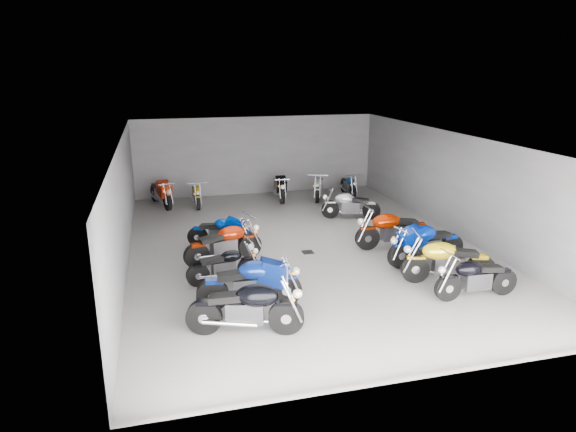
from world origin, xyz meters
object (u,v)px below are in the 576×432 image
at_px(motorcycle_right_a, 476,278).
at_px(motorcycle_right_c, 426,244).
at_px(motorcycle_left_b, 251,284).
at_px(motorcycle_right_b, 447,261).
at_px(motorcycle_left_d, 225,244).
at_px(motorcycle_back_f, 349,185).
at_px(motorcycle_right_f, 350,205).
at_px(drain_grate, 308,252).
at_px(motorcycle_left_a, 246,308).
at_px(motorcycle_back_b, 197,194).
at_px(motorcycle_back_e, 319,187).
at_px(motorcycle_left_c, 225,265).
at_px(motorcycle_left_e, 221,232).
at_px(motorcycle_back_d, 279,187).
at_px(motorcycle_right_d, 393,230).
at_px(motorcycle_back_a, 161,192).

relative_size(motorcycle_right_a, motorcycle_right_c, 0.88).
bearing_deg(motorcycle_left_b, motorcycle_right_b, 96.67).
bearing_deg(motorcycle_left_d, motorcycle_back_f, 120.27).
distance_m(motorcycle_left_d, motorcycle_right_a, 6.45).
distance_m(motorcycle_left_d, motorcycle_right_f, 5.73).
bearing_deg(drain_grate, motorcycle_back_f, 59.48).
bearing_deg(drain_grate, motorcycle_right_f, 50.31).
relative_size(drain_grate, motorcycle_right_a, 0.15).
relative_size(motorcycle_left_a, motorcycle_right_b, 1.01).
xyz_separation_m(motorcycle_right_a, motorcycle_right_f, (-0.47, 6.77, -0.00)).
xyz_separation_m(motorcycle_right_b, motorcycle_back_b, (-5.37, 8.91, -0.10)).
height_order(motorcycle_left_b, motorcycle_right_f, motorcycle_left_b).
bearing_deg(motorcycle_back_e, motorcycle_right_b, 114.36).
distance_m(motorcycle_right_b, motorcycle_right_f, 5.82).
bearing_deg(motorcycle_right_a, motorcycle_left_c, 67.20).
height_order(motorcycle_left_b, motorcycle_left_e, motorcycle_left_b).
relative_size(motorcycle_left_b, motorcycle_back_b, 1.24).
bearing_deg(motorcycle_left_a, motorcycle_left_c, -163.42).
relative_size(motorcycle_back_b, motorcycle_back_e, 0.97).
distance_m(motorcycle_left_e, motorcycle_back_d, 5.98).
relative_size(motorcycle_left_a, motorcycle_left_d, 1.05).
distance_m(motorcycle_left_b, motorcycle_right_d, 5.51).
distance_m(motorcycle_left_e, motorcycle_back_a, 5.54).
relative_size(motorcycle_right_b, motorcycle_right_c, 0.97).
distance_m(motorcycle_back_a, motorcycle_back_d, 4.63).
bearing_deg(motorcycle_left_b, motorcycle_right_a, 85.92).
height_order(motorcycle_left_d, motorcycle_back_b, motorcycle_left_d).
height_order(motorcycle_right_d, motorcycle_back_b, motorcycle_right_d).
relative_size(motorcycle_right_a, motorcycle_back_a, 0.95).
distance_m(drain_grate, motorcycle_left_c, 3.05).
bearing_deg(motorcycle_back_e, motorcycle_right_a, 114.98).
height_order(motorcycle_right_a, motorcycle_back_e, motorcycle_right_a).
bearing_deg(motorcycle_left_c, motorcycle_back_b, 172.29).
bearing_deg(motorcycle_back_b, motorcycle_back_a, -13.40).
relative_size(motorcycle_right_b, motorcycle_right_d, 0.97).
height_order(motorcycle_left_c, motorcycle_back_a, motorcycle_back_a).
height_order(motorcycle_left_b, motorcycle_right_b, motorcycle_left_b).
bearing_deg(motorcycle_left_e, motorcycle_right_d, 98.91).
xyz_separation_m(motorcycle_right_c, motorcycle_right_d, (-0.29, 1.41, -0.00)).
distance_m(motorcycle_left_d, motorcycle_back_a, 6.69).
bearing_deg(motorcycle_right_b, motorcycle_right_f, 17.48).
xyz_separation_m(drain_grate, motorcycle_right_f, (2.41, 2.90, 0.49)).
xyz_separation_m(motorcycle_right_a, motorcycle_right_b, (-0.16, 0.96, 0.06)).
height_order(motorcycle_left_e, motorcycle_back_d, motorcycle_back_d).
xyz_separation_m(motorcycle_left_d, motorcycle_right_c, (5.23, -1.47, 0.03)).
xyz_separation_m(motorcycle_left_c, motorcycle_right_a, (5.48, -2.35, 0.05)).
xyz_separation_m(motorcycle_left_c, motorcycle_back_e, (4.82, 7.42, 0.04)).
relative_size(motorcycle_right_d, motorcycle_back_e, 1.20).
distance_m(motorcycle_right_b, motorcycle_back_b, 10.40).
distance_m(motorcycle_left_a, motorcycle_right_f, 8.65).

